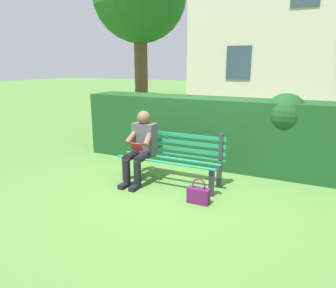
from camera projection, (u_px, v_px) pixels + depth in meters
ground at (171, 183)px, 5.15m from camera, size 60.00×60.00×0.00m
park_bench at (173, 156)px, 5.12m from camera, size 1.68×0.55×0.86m
person_seated at (141, 145)px, 5.11m from camera, size 0.44×0.73×1.17m
hedge_backdrop at (206, 129)px, 6.04m from camera, size 4.87×0.84×1.44m
building_facade at (306, 20)px, 11.42m from camera, size 8.21×2.85×6.93m
handbag at (198, 195)px, 4.39m from camera, size 0.31×0.13×0.37m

